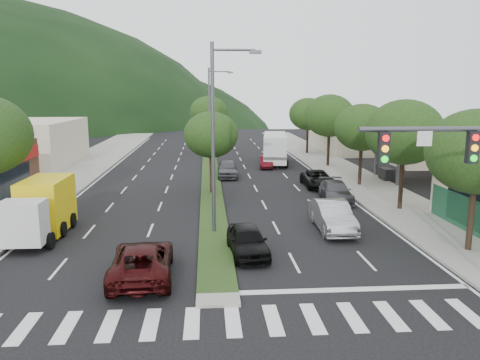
{
  "coord_description": "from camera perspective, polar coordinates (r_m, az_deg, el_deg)",
  "views": [
    {
      "loc": [
        -0.35,
        -16.39,
        7.49
      ],
      "look_at": [
        1.53,
        9.67,
        2.58
      ],
      "focal_mm": 35.0,
      "sensor_mm": 36.0,
      "label": 1
    }
  ],
  "objects": [
    {
      "name": "tree_med_near",
      "position": [
        34.52,
        -3.56,
        5.53
      ],
      "size": [
        4.0,
        4.0,
        6.02
      ],
      "color": "black",
      "rests_on": "median"
    },
    {
      "name": "box_truck",
      "position": [
        26.74,
        -22.93,
        -3.4
      ],
      "size": [
        2.37,
        5.98,
        2.94
      ],
      "rotation": [
        0.0,
        0.0,
        3.14
      ],
      "color": "silver",
      "rests_on": "ground"
    },
    {
      "name": "tree_r_c",
      "position": [
        38.52,
        14.66,
        6.21
      ],
      "size": [
        4.4,
        4.4,
        6.48
      ],
      "color": "black",
      "rests_on": "sidewalk_right"
    },
    {
      "name": "tree_r_b",
      "position": [
        31.05,
        19.41,
        5.51
      ],
      "size": [
        4.8,
        4.8,
        6.94
      ],
      "color": "black",
      "rests_on": "sidewalk_right"
    },
    {
      "name": "streetlight_mid",
      "position": [
        49.43,
        -3.53,
        8.41
      ],
      "size": [
        2.6,
        0.25,
        10.0
      ],
      "color": "#47494C",
      "rests_on": "ground"
    },
    {
      "name": "tree_r_d",
      "position": [
        48.06,
        10.86,
        7.7
      ],
      "size": [
        5.0,
        5.0,
        7.17
      ],
      "color": "black",
      "rests_on": "sidewalk_right"
    },
    {
      "name": "tree_r_a",
      "position": [
        23.98,
        26.93,
        3.1
      ],
      "size": [
        4.6,
        4.6,
        6.63
      ],
      "color": "black",
      "rests_on": "sidewalk_right"
    },
    {
      "name": "bldg_left_far",
      "position": [
        53.98,
        -24.4,
        4.17
      ],
      "size": [
        9.0,
        14.0,
        4.6
      ],
      "primitive_type": "cube",
      "color": "beige",
      "rests_on": "ground"
    },
    {
      "name": "tree_r_e",
      "position": [
        57.78,
        8.29,
        7.95
      ],
      "size": [
        4.6,
        4.6,
        6.71
      ],
      "color": "black",
      "rests_on": "sidewalk_right"
    },
    {
      "name": "gas_canopy",
      "position": [
        43.08,
        22.7,
        6.04
      ],
      "size": [
        12.2,
        8.2,
        5.25
      ],
      "color": "silver",
      "rests_on": "ground"
    },
    {
      "name": "car_queue_e",
      "position": [
        41.87,
        -1.55,
        1.38
      ],
      "size": [
        1.9,
        4.5,
        1.52
      ],
      "primitive_type": "imported",
      "rotation": [
        0.0,
        0.0,
        -0.03
      ],
      "color": "#4C4D51",
      "rests_on": "ground"
    },
    {
      "name": "tree_med_far",
      "position": [
        60.44,
        -3.84,
        8.26
      ],
      "size": [
        4.8,
        4.8,
        6.94
      ],
      "color": "black",
      "rests_on": "median"
    },
    {
      "name": "ground",
      "position": [
        18.02,
        -2.73,
        -13.93
      ],
      "size": [
        160.0,
        160.0,
        0.0
      ],
      "primitive_type": "plane",
      "color": "black",
      "rests_on": "ground"
    },
    {
      "name": "suv_maroon",
      "position": [
        19.77,
        -11.84,
        -9.59
      ],
      "size": [
        2.68,
        5.35,
        1.46
      ],
      "primitive_type": "imported",
      "rotation": [
        0.0,
        0.0,
        3.19
      ],
      "color": "black",
      "rests_on": "ground"
    },
    {
      "name": "median",
      "position": [
        45.0,
        -3.63,
        1.11
      ],
      "size": [
        1.6,
        56.0,
        0.12
      ],
      "primitive_type": "cube",
      "color": "#1D3513",
      "rests_on": "ground"
    },
    {
      "name": "crosswalk",
      "position": [
        16.22,
        -2.55,
        -16.85
      ],
      "size": [
        19.0,
        2.2,
        0.01
      ],
      "primitive_type": "cube",
      "color": "silver",
      "rests_on": "ground"
    },
    {
      "name": "bldg_right_far",
      "position": [
        63.75,
        14.1,
        5.92
      ],
      "size": [
        10.0,
        16.0,
        5.2
      ],
      "primitive_type": "cube",
      "color": "beige",
      "rests_on": "ground"
    },
    {
      "name": "car_queue_a",
      "position": [
        21.95,
        0.91,
        -7.4
      ],
      "size": [
        2.0,
        4.21,
        1.39
      ],
      "primitive_type": "imported",
      "rotation": [
        0.0,
        0.0,
        0.09
      ],
      "color": "black",
      "rests_on": "ground"
    },
    {
      "name": "sedan_silver",
      "position": [
        26.21,
        11.21,
        -4.34
      ],
      "size": [
        1.78,
        4.91,
        1.61
      ],
      "primitive_type": "imported",
      "rotation": [
        0.0,
        0.0,
        -0.02
      ],
      "color": "#A4A6AB",
      "rests_on": "ground"
    },
    {
      "name": "car_queue_b",
      "position": [
        33.24,
        11.58,
        -1.39
      ],
      "size": [
        2.35,
        4.91,
        1.38
      ],
      "primitive_type": "imported",
      "rotation": [
        0.0,
        0.0,
        -0.09
      ],
      "color": "#424246",
      "rests_on": "ground"
    },
    {
      "name": "car_queue_d",
      "position": [
        37.98,
        9.48,
        0.13
      ],
      "size": [
        2.24,
        4.77,
        1.32
      ],
      "primitive_type": "imported",
      "rotation": [
        0.0,
        0.0,
        -0.01
      ],
      "color": "black",
      "rests_on": "ground"
    },
    {
      "name": "motorhome",
      "position": [
        49.89,
        4.27,
        3.91
      ],
      "size": [
        3.55,
        8.43,
        3.14
      ],
      "rotation": [
        0.0,
        0.0,
        -0.14
      ],
      "color": "silver",
      "rests_on": "ground"
    },
    {
      "name": "car_queue_c",
      "position": [
        47.18,
        3.22,
        2.23
      ],
      "size": [
        1.65,
        3.77,
        1.2
      ],
      "primitive_type": "imported",
      "rotation": [
        0.0,
        0.0,
        -0.1
      ],
      "color": "#490C13",
      "rests_on": "ground"
    },
    {
      "name": "sidewalk_right",
      "position": [
        43.96,
        12.92,
        0.66
      ],
      "size": [
        5.0,
        90.0,
        0.15
      ],
      "primitive_type": "cube",
      "color": "gray",
      "rests_on": "ground"
    },
    {
      "name": "sidewalk_left",
      "position": [
        43.91,
        -20.81,
        0.21
      ],
      "size": [
        6.0,
        90.0,
        0.15
      ],
      "primitive_type": "cube",
      "color": "gray",
      "rests_on": "ground"
    },
    {
      "name": "streetlight_near",
      "position": [
        24.47,
        -2.84,
        6.16
      ],
      "size": [
        2.6,
        0.25,
        10.0
      ],
      "color": "#47494C",
      "rests_on": "ground"
    }
  ]
}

